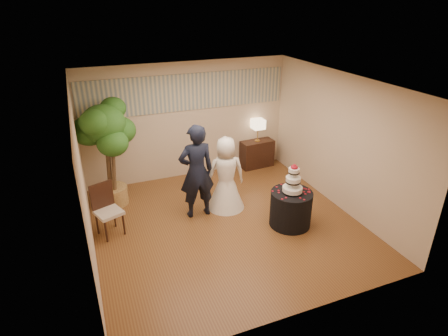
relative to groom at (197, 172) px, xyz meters
name	(u,v)px	position (x,y,z in m)	size (l,w,h in m)	color
floor	(227,224)	(0.41, -0.58, -0.98)	(5.00, 5.00, 0.00)	brown
ceiling	(227,84)	(0.41, -0.58, 1.82)	(5.00, 5.00, 0.00)	white
wall_back	(188,121)	(0.41, 1.92, 0.42)	(5.00, 0.06, 2.80)	beige
wall_front	(301,234)	(0.41, -3.08, 0.42)	(5.00, 0.06, 2.80)	beige
wall_left	(83,183)	(-2.09, -0.58, 0.42)	(0.06, 5.00, 2.80)	beige
wall_right	(340,142)	(2.91, -0.58, 0.42)	(0.06, 5.00, 2.80)	beige
mural_border	(187,92)	(0.41, 1.90, 1.12)	(4.90, 0.02, 0.85)	#9EA191
groom	(197,172)	(0.00, 0.00, 0.00)	(0.71, 0.47, 1.96)	black
bride	(226,174)	(0.66, 0.07, -0.19)	(0.79, 0.79, 1.58)	white
cake_table	(291,208)	(1.58, -1.03, -0.62)	(0.81, 0.81, 0.72)	black
wedding_cake	(293,179)	(1.58, -1.03, 0.04)	(0.39, 0.39, 0.59)	white
console	(257,154)	(2.20, 1.72, -0.62)	(0.86, 0.38, 0.71)	black
table_lamp	(258,130)	(2.20, 1.72, 0.03)	(0.30, 0.30, 0.58)	beige
ficus_tree	(108,154)	(-1.56, 1.10, 0.19)	(1.11, 1.11, 2.33)	#285B1C
side_chair	(109,211)	(-1.75, -0.06, -0.47)	(0.46, 0.48, 1.01)	black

